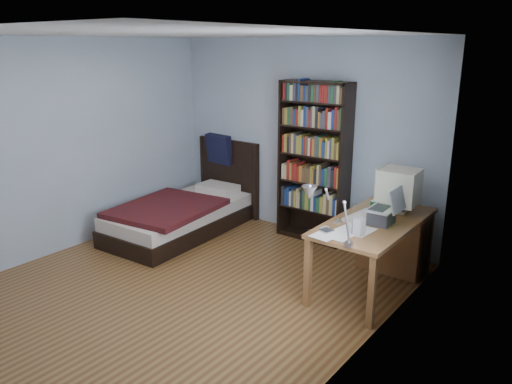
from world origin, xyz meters
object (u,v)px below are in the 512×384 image
(desk, at_px, (389,238))
(soda_can, at_px, (374,207))
(crt_monitor, at_px, (398,187))
(speaker, at_px, (359,227))
(desk_lamp, at_px, (316,199))
(bed, at_px, (184,212))
(keyboard, at_px, (361,217))
(laptop, at_px, (383,214))
(bookshelf, at_px, (314,163))

(desk, bearing_deg, soda_can, -115.26)
(crt_monitor, bearing_deg, speaker, -89.38)
(desk_lamp, bearing_deg, bed, 156.99)
(desk_lamp, distance_m, keyboard, 1.22)
(speaker, bearing_deg, soda_can, 110.53)
(laptop, xyz_separation_m, keyboard, (-0.24, 0.03, -0.09))
(desk_lamp, relative_size, speaker, 3.70)
(crt_monitor, relative_size, keyboard, 1.01)
(bookshelf, bearing_deg, keyboard, -37.84)
(desk, bearing_deg, bed, -171.11)
(desk_lamp, bearing_deg, keyboard, 95.99)
(desk, bearing_deg, speaker, -86.64)
(laptop, distance_m, keyboard, 0.26)
(keyboard, relative_size, speaker, 2.68)
(desk, relative_size, bed, 0.72)
(desk, height_order, bookshelf, bookshelf)
(desk_lamp, height_order, keyboard, desk_lamp)
(keyboard, distance_m, bed, 2.60)
(desk, height_order, soda_can, soda_can)
(desk_lamp, distance_m, bookshelf, 2.28)
(desk_lamp, height_order, speaker, desk_lamp)
(desk_lamp, distance_m, speaker, 0.79)
(laptop, height_order, desk_lamp, desk_lamp)
(laptop, bearing_deg, bookshelf, 146.70)
(desk_lamp, distance_m, bed, 3.06)
(speaker, distance_m, soda_can, 0.68)
(keyboard, xyz_separation_m, bookshelf, (-1.06, 0.82, 0.26))
(keyboard, distance_m, speaker, 0.49)
(desk_lamp, bearing_deg, laptop, 83.60)
(keyboard, height_order, bed, bed)
(soda_can, bearing_deg, desk_lamp, -86.26)
(bookshelf, bearing_deg, soda_can, -29.19)
(bed, bearing_deg, keyboard, -0.42)
(laptop, bearing_deg, desk, 102.33)
(laptop, bearing_deg, crt_monitor, 97.30)
(desk_lamp, height_order, bed, desk_lamp)
(crt_monitor, distance_m, bookshelf, 1.30)
(bookshelf, bearing_deg, laptop, -33.30)
(desk, xyz_separation_m, speaker, (0.05, -0.89, 0.40))
(desk, height_order, keyboard, keyboard)
(speaker, relative_size, soda_can, 1.28)
(soda_can, bearing_deg, crt_monitor, 56.61)
(speaker, bearing_deg, crt_monitor, 97.71)
(desk, bearing_deg, crt_monitor, 0.66)
(bed, bearing_deg, desk_lamp, -23.01)
(crt_monitor, height_order, bookshelf, bookshelf)
(crt_monitor, relative_size, desk_lamp, 0.73)
(crt_monitor, xyz_separation_m, bed, (-2.73, -0.42, -0.73))
(bookshelf, bearing_deg, desk_lamp, -58.73)
(crt_monitor, relative_size, laptop, 1.21)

